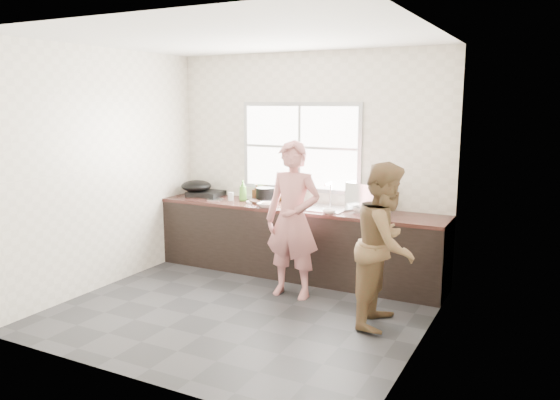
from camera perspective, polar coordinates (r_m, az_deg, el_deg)
The scene contains 30 objects.
floor at distance 5.73m, azimuth -3.96°, elevation -11.41°, with size 3.60×3.20×0.01m, color #2B2B2E.
ceiling at distance 5.36m, azimuth -4.33°, elevation 16.64°, with size 3.60×3.20×0.01m, color silver.
wall_back at distance 6.79m, azimuth 2.97°, elevation 3.84°, with size 3.60×0.01×2.70m, color beige.
wall_left at distance 6.50m, azimuth -17.86°, elevation 3.07°, with size 0.01×3.20×2.70m, color beige.
wall_right at distance 4.70m, azimuth 14.97°, elevation 0.65°, with size 0.01×3.20×2.70m, color beige.
wall_front at distance 4.12m, azimuth -15.88°, elevation -0.73°, with size 3.60×0.01×2.70m, color silver.
cabinet at distance 6.68m, azimuth 1.77°, elevation -4.47°, with size 3.60×0.62×0.82m, color black.
countertop at distance 6.58m, azimuth 1.79°, elevation -0.85°, with size 3.60×0.64×0.04m, color #341A15.
sink at distance 6.44m, azimuth 4.60°, elevation -0.90°, with size 0.55×0.45×0.02m, color silver.
faucet at distance 6.59m, azimuth 5.30°, elevation 0.63°, with size 0.02×0.02×0.30m, color silver.
window_frame at distance 6.80m, azimuth 2.16°, elevation 5.55°, with size 1.60×0.05×1.10m, color #9EA0A5.
window_glazing at distance 6.77m, azimuth 2.07°, elevation 5.53°, with size 1.50×0.01×1.00m, color white.
woman at distance 5.89m, azimuth 1.36°, elevation -2.61°, with size 0.58×0.38×1.59m, color tan.
person_side at distance 5.23m, azimuth 10.98°, elevation -4.61°, with size 0.76×0.59×1.56m, color brown.
cutting_board at distance 6.84m, azimuth -1.75°, elevation -0.11°, with size 0.35×0.35×0.04m, color black.
cleaver at distance 6.74m, azimuth -1.13°, elevation -0.04°, with size 0.22×0.11×0.01m, color silver.
bowl_mince at distance 6.53m, azimuth -1.39°, elevation -0.51°, with size 0.22×0.22×0.05m, color white.
bowl_crabs at distance 6.29m, azimuth 8.60°, elevation -1.03°, with size 0.18×0.18×0.06m, color silver.
bowl_held at distance 6.18m, azimuth 5.16°, elevation -1.13°, with size 0.19×0.19×0.06m, color white.
black_pot at distance 6.90m, azimuth -1.52°, elevation 0.58°, with size 0.24×0.24×0.18m, color black.
plate_food at distance 6.84m, azimuth -2.66°, elevation -0.19°, with size 0.21×0.21×0.02m, color white.
bottle_green at distance 6.94m, azimuth -3.90°, elevation 0.98°, with size 0.10×0.10×0.26m, color #509C33.
bottle_brown_tall at distance 7.02m, azimuth -2.47°, elevation 0.78°, with size 0.08×0.09×0.19m, color #4C2413.
bottle_brown_short at distance 6.93m, azimuth -0.20°, elevation 0.56°, with size 0.12×0.12×0.16m, color #432D10.
glass_jar at distance 7.00m, azimuth -5.16°, elevation 0.38°, with size 0.07×0.07×0.10m, color white.
burner at distance 7.40m, azimuth -7.62°, elevation 0.71°, with size 0.43×0.43×0.06m, color black.
wok at distance 7.36m, azimuth -8.74°, elevation 1.46°, with size 0.40×0.40×0.15m, color black.
dish_rack at distance 6.31m, azimuth 9.30°, elevation 0.27°, with size 0.45×0.31×0.34m, color silver.
pot_lid_left at distance 7.07m, azimuth -6.81°, elevation 0.07°, with size 0.22×0.22×0.01m, color silver.
pot_lid_right at distance 7.15m, azimuth -3.27°, elevation 0.25°, with size 0.27×0.27×0.01m, color #ACAEB3.
Camera 1 is at (2.79, -4.54, 2.11)m, focal length 35.00 mm.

